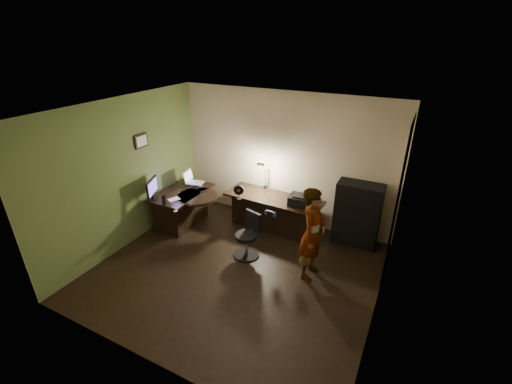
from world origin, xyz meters
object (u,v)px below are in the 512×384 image
at_px(office_chair, 246,236).
at_px(person, 312,234).
at_px(desk_left, 183,208).
at_px(cabinet, 357,214).
at_px(monitor, 152,193).
at_px(desk_right, 273,213).

relative_size(office_chair, person, 0.53).
height_order(desk_left, cabinet, cabinet).
bearing_deg(cabinet, person, -109.76).
bearing_deg(monitor, cabinet, 0.16).
bearing_deg(desk_left, monitor, -116.26).
height_order(desk_right, office_chair, office_chair).
height_order(desk_right, monitor, monitor).
height_order(desk_right, cabinet, cabinet).
relative_size(cabinet, office_chair, 1.48).
bearing_deg(office_chair, desk_left, -176.74).
height_order(monitor, office_chair, monitor).
xyz_separation_m(desk_left, cabinet, (3.33, 0.91, 0.24)).
bearing_deg(monitor, desk_left, 42.46).
distance_m(desk_right, cabinet, 1.62).
bearing_deg(desk_right, monitor, -147.20).
xyz_separation_m(monitor, person, (3.14, 0.16, -0.11)).
distance_m(desk_right, person, 1.58).
height_order(office_chair, person, person).
distance_m(desk_left, monitor, 0.79).
xyz_separation_m(cabinet, office_chair, (-1.63, -1.32, -0.20)).
height_order(cabinet, monitor, cabinet).
distance_m(desk_left, cabinet, 3.47).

